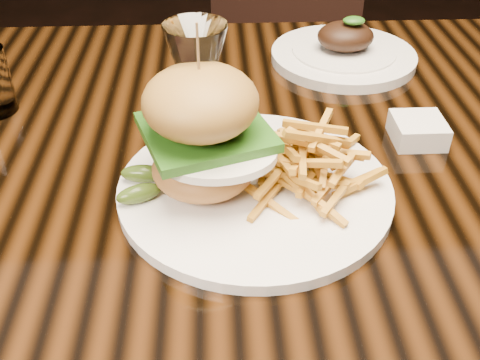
{
  "coord_description": "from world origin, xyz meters",
  "views": [
    {
      "loc": [
        -0.09,
        -0.67,
        1.19
      ],
      "look_at": [
        -0.07,
        -0.17,
        0.81
      ],
      "focal_mm": 42.0,
      "sensor_mm": 36.0,
      "label": 1
    }
  ],
  "objects_px": {
    "chair_far": "(280,36)",
    "far_dish": "(344,52)",
    "wine_glass": "(197,68)",
    "dining_table": "(278,184)",
    "burger_plate": "(250,155)"
  },
  "relations": [
    {
      "from": "burger_plate",
      "to": "far_dish",
      "type": "xyz_separation_m",
      "value": [
        0.19,
        0.38,
        -0.04
      ]
    },
    {
      "from": "dining_table",
      "to": "burger_plate",
      "type": "bearing_deg",
      "value": -113.68
    },
    {
      "from": "burger_plate",
      "to": "chair_far",
      "type": "height_order",
      "value": "burger_plate"
    },
    {
      "from": "chair_far",
      "to": "wine_glass",
      "type": "bearing_deg",
      "value": -88.22
    },
    {
      "from": "dining_table",
      "to": "far_dish",
      "type": "distance_m",
      "value": 0.31
    },
    {
      "from": "dining_table",
      "to": "wine_glass",
      "type": "distance_m",
      "value": 0.26
    },
    {
      "from": "far_dish",
      "to": "chair_far",
      "type": "xyz_separation_m",
      "value": [
        -0.04,
        0.63,
        -0.23
      ]
    },
    {
      "from": "burger_plate",
      "to": "wine_glass",
      "type": "relative_size",
      "value": 1.69
    },
    {
      "from": "far_dish",
      "to": "chair_far",
      "type": "bearing_deg",
      "value": 93.62
    },
    {
      "from": "wine_glass",
      "to": "chair_far",
      "type": "distance_m",
      "value": 1.04
    },
    {
      "from": "chair_far",
      "to": "far_dish",
      "type": "bearing_deg",
      "value": -72.1
    },
    {
      "from": "wine_glass",
      "to": "far_dish",
      "type": "height_order",
      "value": "wine_glass"
    },
    {
      "from": "far_dish",
      "to": "chair_far",
      "type": "relative_size",
      "value": 0.27
    },
    {
      "from": "dining_table",
      "to": "wine_glass",
      "type": "bearing_deg",
      "value": -148.62
    },
    {
      "from": "dining_table",
      "to": "far_dish",
      "type": "height_order",
      "value": "far_dish"
    }
  ]
}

